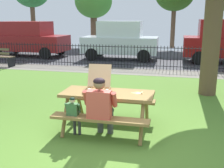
{
  "coord_description": "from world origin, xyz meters",
  "views": [
    {
      "loc": [
        0.89,
        -4.1,
        2.23
      ],
      "look_at": [
        -0.45,
        1.7,
        0.75
      ],
      "focal_mm": 44.04,
      "sensor_mm": 36.0,
      "label": 1
    }
  ],
  "objects": [
    {
      "name": "parked_car_center",
      "position": [
        -1.96,
        10.11,
        1.01
      ],
      "size": [
        3.93,
        1.89,
        1.98
      ],
      "color": "white",
      "rests_on": "ground"
    },
    {
      "name": "adult_at_table",
      "position": [
        -0.37,
        0.44,
        0.66
      ],
      "size": [
        0.61,
        0.59,
        1.19
      ],
      "color": "#464646",
      "rests_on": "ground"
    },
    {
      "name": "cobblestone_walkway",
      "position": [
        0.0,
        6.93,
        -0.0
      ],
      "size": [
        28.0,
        1.4,
        0.01
      ],
      "primitive_type": "cube",
      "color": "slate"
    },
    {
      "name": "street_asphalt",
      "position": [
        0.0,
        11.06,
        -0.01
      ],
      "size": [
        28.0,
        6.86,
        0.01
      ],
      "primitive_type": "cube",
      "color": "#38383D"
    },
    {
      "name": "far_tree_midleft",
      "position": [
        -5.23,
        16.2,
        3.26
      ],
      "size": [
        2.76,
        2.76,
        4.56
      ],
      "color": "brown",
      "rests_on": "ground"
    },
    {
      "name": "pizza_slice_on_table",
      "position": [
        0.23,
        1.03,
        0.78
      ],
      "size": [
        0.2,
        0.14,
        0.02
      ],
      "color": "#E5C44A",
      "rests_on": "picnic_table_foreground"
    },
    {
      "name": "child_at_table",
      "position": [
        -0.88,
        0.41,
        0.49
      ],
      "size": [
        0.3,
        0.29,
        0.81
      ],
      "color": "#393939",
      "rests_on": "ground"
    },
    {
      "name": "pizza_box_open",
      "position": [
        -0.59,
        1.02,
        0.86
      ],
      "size": [
        0.51,
        0.6,
        0.5
      ],
      "color": "tan",
      "rests_on": "picnic_table_foreground"
    },
    {
      "name": "parked_car_left",
      "position": [
        -7.29,
        10.11,
        1.01
      ],
      "size": [
        4.47,
        2.06,
        1.94
      ],
      "color": "maroon",
      "rests_on": "ground"
    },
    {
      "name": "ground",
      "position": [
        0.0,
        1.82,
        -0.01
      ],
      "size": [
        28.0,
        11.63,
        0.02
      ],
      "primitive_type": "cube",
      "color": "#517B2B"
    },
    {
      "name": "picnic_table_foreground",
      "position": [
        -0.37,
        0.94,
        0.6
      ],
      "size": [
        1.8,
        1.48,
        0.79
      ],
      "color": "olive",
      "rests_on": "ground"
    },
    {
      "name": "iron_fence_streetside",
      "position": [
        -0.0,
        7.63,
        0.52
      ],
      "size": [
        23.52,
        0.03,
        1.01
      ],
      "color": "black",
      "rests_on": "ground"
    }
  ]
}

